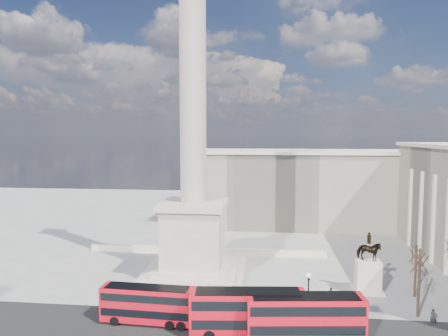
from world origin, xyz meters
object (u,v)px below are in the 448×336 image
equestrian_statue (368,272)px  pedestrian_walking (433,317)px  nelsons_column (193,187)px  victorian_lamp (308,297)px  red_bus_c (306,317)px  red_bus_a (148,304)px  pedestrian_crossing (331,295)px  red_bus_b (248,312)px

equestrian_statue → pedestrian_walking: 9.83m
nelsons_column → victorian_lamp: nelsons_column is taller
red_bus_c → pedestrian_walking: 14.52m
equestrian_statue → red_bus_c: bearing=-124.7°
red_bus_c → pedestrian_walking: red_bus_c is taller
victorian_lamp → nelsons_column: bearing=136.3°
red_bus_a → victorian_lamp: victorian_lamp is taller
victorian_lamp → equestrian_statue: equestrian_statue is taller
equestrian_statue → pedestrian_crossing: 6.45m
equestrian_statue → pedestrian_walking: size_ratio=4.27×
red_bus_c → pedestrian_crossing: size_ratio=6.44×
equestrian_statue → pedestrian_walking: (4.64, -8.48, -1.79)m
nelsons_column → equestrian_statue: 25.38m
red_bus_c → pedestrian_crossing: bearing=61.4°
victorian_lamp → pedestrian_walking: (13.25, 2.29, -2.64)m
red_bus_c → pedestrian_walking: bearing=12.2°
nelsons_column → red_bus_b: size_ratio=4.26×
victorian_lamp → pedestrian_crossing: (3.49, 7.30, -2.67)m
nelsons_column → red_bus_c: size_ratio=4.30×
red_bus_b → equestrian_statue: 19.32m
pedestrian_walking → pedestrian_crossing: size_ratio=1.02×
red_bus_a → red_bus_c: 16.52m
red_bus_a → pedestrian_walking: (30.10, 2.57, -1.18)m
equestrian_statue → pedestrian_crossing: (-5.13, -3.48, -1.81)m
red_bus_a → victorian_lamp: 16.91m
red_bus_c → equestrian_statue: bearing=49.0°
pedestrian_walking → nelsons_column: bearing=167.3°
nelsons_column → pedestrian_walking: nelsons_column is taller
nelsons_column → victorian_lamp: bearing=-43.7°
victorian_lamp → equestrian_statue: bearing=51.4°
red_bus_b → red_bus_c: (5.61, -0.49, -0.03)m
red_bus_b → pedestrian_walking: red_bus_b is taller
red_bus_b → nelsons_column: bearing=112.9°
red_bus_c → equestrian_statue: equestrian_statue is taller
red_bus_c → victorian_lamp: (0.45, 2.29, 1.15)m
red_bus_a → red_bus_b: size_ratio=0.85×
nelsons_column → pedestrian_crossing: size_ratio=27.68×
pedestrian_crossing → equestrian_statue: bearing=-96.3°
pedestrian_walking → pedestrian_crossing: (-9.77, 5.00, -0.02)m
nelsons_column → red_bus_b: bearing=-61.8°
victorian_lamp → pedestrian_walking: bearing=9.8°
red_bus_a → red_bus_c: size_ratio=0.86×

